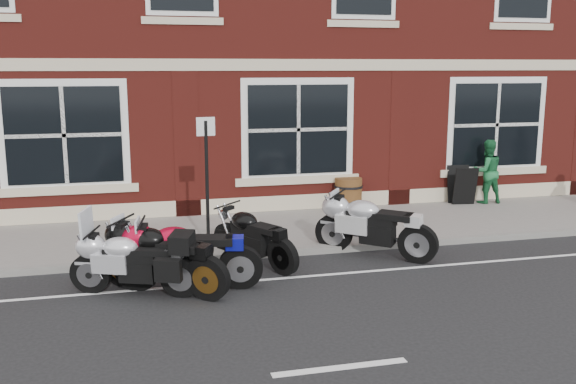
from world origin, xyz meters
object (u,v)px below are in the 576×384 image
moto_naked_black (254,235)px  barrel_planter (348,194)px  moto_sport_silver (373,224)px  parking_sign (207,172)px  moto_sport_red (186,253)px  moto_touring_silver (131,260)px  a_board_sign (462,185)px  moto_sport_black (161,255)px  pedestrian_right (487,171)px

moto_naked_black → barrel_planter: 4.34m
moto_sport_silver → parking_sign: parking_sign is taller
moto_sport_red → moto_sport_silver: 3.54m
moto_naked_black → parking_sign: 1.53m
moto_touring_silver → moto_sport_silver: moto_touring_silver is taller
moto_touring_silver → moto_sport_silver: 4.34m
moto_naked_black → a_board_sign: a_board_sign is taller
moto_sport_black → moto_sport_red: bearing=-45.4°
parking_sign → moto_naked_black: bearing=-59.9°
moto_sport_black → barrel_planter: (4.46, 4.26, -0.10)m
moto_touring_silver → moto_sport_red: size_ratio=0.86×
moto_sport_silver → pedestrian_right: size_ratio=1.17×
moto_sport_silver → a_board_sign: size_ratio=1.97×
parking_sign → moto_sport_black: bearing=-118.6°
moto_sport_black → pedestrian_right: size_ratio=1.21×
a_board_sign → parking_sign: 6.77m
pedestrian_right → parking_sign: size_ratio=0.65×
moto_sport_black → pedestrian_right: bearing=-24.6°
moto_sport_silver → barrel_planter: 3.35m
moto_sport_red → a_board_sign: size_ratio=2.44×
moto_touring_silver → pedestrian_right: 9.34m
moto_sport_red → parking_sign: (0.58, 1.96, 0.90)m
a_board_sign → parking_sign: (-6.35, -2.16, 0.91)m
moto_sport_red → moto_naked_black: moto_sport_red is taller
barrel_planter → parking_sign: 4.30m
moto_touring_silver → moto_sport_red: 0.81m
moto_sport_black → parking_sign: parking_sign is taller
moto_sport_red → moto_naked_black: (1.24, 0.96, -0.05)m
moto_touring_silver → moto_naked_black: bearing=-42.6°
moto_naked_black → a_board_sign: (5.69, 3.16, 0.05)m
moto_sport_red → moto_sport_silver: bearing=-63.2°
moto_sport_silver → moto_sport_black: bearing=146.7°
moto_sport_silver → parking_sign: (-2.83, 1.02, 0.89)m
moto_sport_silver → barrel_planter: size_ratio=2.47×
moto_touring_silver → pedestrian_right: pedestrian_right is taller
pedestrian_right → barrel_planter: bearing=-0.0°
moto_sport_silver → barrel_planter: (0.68, 3.28, -0.11)m
moto_touring_silver → a_board_sign: 8.79m
moto_sport_red → barrel_planter: 5.88m
moto_sport_black → barrel_planter: 6.17m
moto_sport_silver → moto_naked_black: 2.17m
moto_touring_silver → pedestrian_right: size_ratio=1.25×
moto_sport_red → pedestrian_right: bearing=-50.2°
moto_sport_red → pedestrian_right: (7.56, 4.09, 0.31)m
barrel_planter → parking_sign: (-3.51, -2.26, 1.00)m
moto_touring_silver → moto_sport_red: bearing=-65.7°
pedestrian_right → barrel_planter: size_ratio=2.10×
moto_sport_silver → parking_sign: size_ratio=0.76×
moto_naked_black → barrel_planter: size_ratio=2.51×
moto_touring_silver → parking_sign: 2.61m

